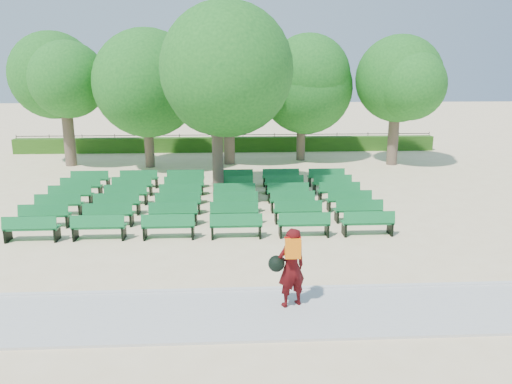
# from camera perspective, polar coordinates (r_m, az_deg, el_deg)

# --- Properties ---
(ground) EXTENTS (120.00, 120.00, 0.00)m
(ground) POSITION_cam_1_polar(r_m,az_deg,el_deg) (17.73, -3.33, -2.71)
(ground) COLOR beige
(paving) EXTENTS (30.00, 2.20, 0.06)m
(paving) POSITION_cam_1_polar(r_m,az_deg,el_deg) (10.84, -3.40, -13.86)
(paving) COLOR beige
(paving) RESTS_ON ground
(curb) EXTENTS (30.00, 0.12, 0.10)m
(curb) POSITION_cam_1_polar(r_m,az_deg,el_deg) (11.86, -3.39, -11.18)
(curb) COLOR silver
(curb) RESTS_ON ground
(hedge) EXTENTS (26.00, 0.70, 0.90)m
(hedge) POSITION_cam_1_polar(r_m,az_deg,el_deg) (31.33, -3.30, 5.45)
(hedge) COLOR #2A5816
(hedge) RESTS_ON ground
(fence) EXTENTS (26.00, 0.10, 1.02)m
(fence) POSITION_cam_1_polar(r_m,az_deg,el_deg) (31.79, -3.29, 4.75)
(fence) COLOR black
(fence) RESTS_ON ground
(tree_line) EXTENTS (21.80, 6.80, 7.04)m
(tree_line) POSITION_cam_1_polar(r_m,az_deg,el_deg) (27.46, -3.30, 3.28)
(tree_line) COLOR #1F6A1F
(tree_line) RESTS_ON ground
(bench_array) EXTENTS (1.63, 0.59, 1.01)m
(bench_array) POSITION_cam_1_polar(r_m,az_deg,el_deg) (18.76, -5.61, -1.55)
(bench_array) COLOR #136E33
(bench_array) RESTS_ON ground
(tree_among) EXTENTS (4.97, 4.97, 6.67)m
(tree_among) POSITION_cam_1_polar(r_m,az_deg,el_deg) (19.69, -4.54, 11.99)
(tree_among) COLOR brown
(tree_among) RESTS_ON ground
(person) EXTENTS (0.88, 0.63, 1.76)m
(person) POSITION_cam_1_polar(r_m,az_deg,el_deg) (10.79, 3.94, -8.48)
(person) COLOR #41090B
(person) RESTS_ON ground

